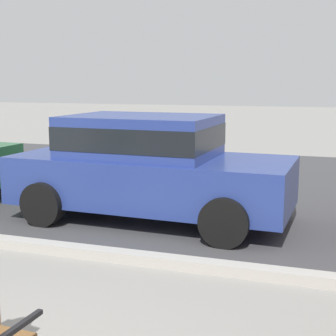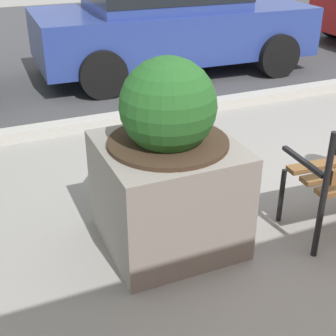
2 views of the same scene
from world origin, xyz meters
name	(u,v)px [view 1 (image 1 of 2)]	position (x,y,z in m)	size (l,w,h in m)	color
street_surface	(204,183)	(0.00, 7.50, 0.00)	(60.00, 9.00, 0.01)	#424244
curb_stone	(108,254)	(0.00, 2.90, 0.06)	(60.00, 0.20, 0.12)	#B2AFA8
parked_car_blue	(148,164)	(-0.16, 4.66, 0.84)	(4.16, 2.04, 1.56)	navy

